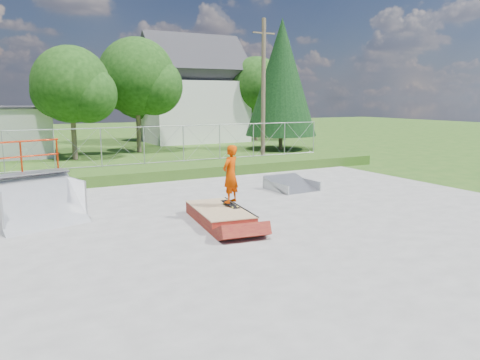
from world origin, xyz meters
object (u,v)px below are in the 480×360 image
object	(u,v)px
flat_bank_ramp	(292,184)
skater	(230,176)
quarter_pipe	(35,184)
grind_box	(219,215)

from	to	relation	value
flat_bank_ramp	skater	size ratio (longest dim) A/B	1.00
quarter_pipe	grind_box	bearing A→B (deg)	-41.30
quarter_pipe	flat_bank_ramp	xyz separation A→B (m)	(9.37, 0.71, -0.93)
grind_box	flat_bank_ramp	distance (m)	5.49
flat_bank_ramp	skater	distance (m)	5.19
grind_box	flat_bank_ramp	size ratio (longest dim) A/B	1.69
quarter_pipe	skater	world-z (taller)	quarter_pipe
grind_box	skater	bearing A→B (deg)	21.26
quarter_pipe	skater	bearing A→B (deg)	-38.46
grind_box	skater	xyz separation A→B (m)	(0.43, 0.10, 1.11)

